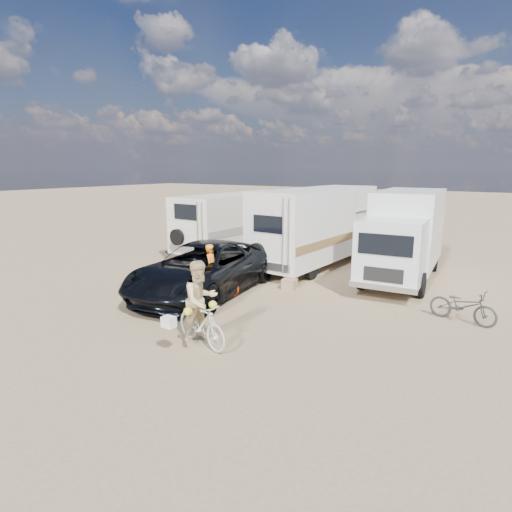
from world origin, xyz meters
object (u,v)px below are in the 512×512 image
Objects in this scene: crate at (289,284)px; bike_parked at (463,306)px; rider_woman at (201,308)px; cooler at (229,271)px; box_truck at (403,237)px; dark_suv at (203,269)px; bike_woman at (201,324)px; rv_main at (316,228)px; rv_left at (238,223)px; bike_man at (212,282)px; rider_man at (212,273)px.

bike_parked is at bearing -2.59° from crate.
rider_woman reaches higher than cooler.
box_truck is 1.09× the size of dark_suv.
bike_woman is 4.03× the size of crate.
rv_main is 3.69m from box_truck.
bike_parked is at bearing -59.43° from box_truck.
box_truck is (8.08, -0.93, 0.20)m from rv_left.
bike_man reaches higher than crate.
rv_main is at bearing 22.83° from bike_woman.
box_truck reaches higher than bike_woman.
cooler is at bearing -155.79° from box_truck.
bike_man is 3.77× the size of cooler.
rider_man is at bearing -0.00° from bike_man.
cooler is at bearing 45.40° from bike_woman.
bike_man is (0.42, -0.08, -0.36)m from dark_suv.
cooler is at bearing -115.83° from rv_main.
rv_main reaches higher than bike_man.
rider_man is (3.48, -6.38, -0.66)m from rv_left.
bike_woman is 0.96× the size of rider_woman.
rider_woman is (2.20, -3.14, 0.16)m from rider_man.
dark_suv is at bearing 54.01° from rider_woman.
dark_suv reaches higher than cooler.
bike_man is (-4.60, -5.46, -1.14)m from box_truck.
cooler is (-0.62, 2.27, -0.65)m from dark_suv.
crate is (-0.49, 5.25, -0.36)m from bike_woman.
cooler is at bearing -56.24° from rv_left.
crate is (-0.49, 5.25, -0.76)m from rider_woman.
box_truck is 4.54m from bike_parked.
rider_man is at bearing -61.70° from cooler.
bike_woman is (2.62, -3.21, -0.30)m from dark_suv.
rv_main reaches higher than cooler.
dark_suv is 0.43m from rider_man.
cooler is (-5.64, -3.11, -1.43)m from box_truck.
rv_left is 15.85× the size of crate.
rv_left is 7.33m from bike_man.
rv_left is 7.30m from rider_man.
bike_woman is 3.69× the size of cooler.
rider_woman is at bearing -58.36° from dark_suv.
bike_woman is at bearing -56.60° from rv_left.
rider_man is at bearing 49.91° from rider_woman.
bike_man is at bearing -128.96° from crate.
dark_suv is 3.02m from crate.
box_truck is at bearing -58.55° from rider_man.
cooler is (-1.04, 2.35, -0.29)m from bike_man.
rider_man reaches higher than bike_man.
rv_main is 6.04m from bike_man.
dark_suv is 12.46× the size of cooler.
rider_woman is at bearing -84.66° from crate.
rider_man reaches higher than crate.
rv_main is 4.27m from cooler.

